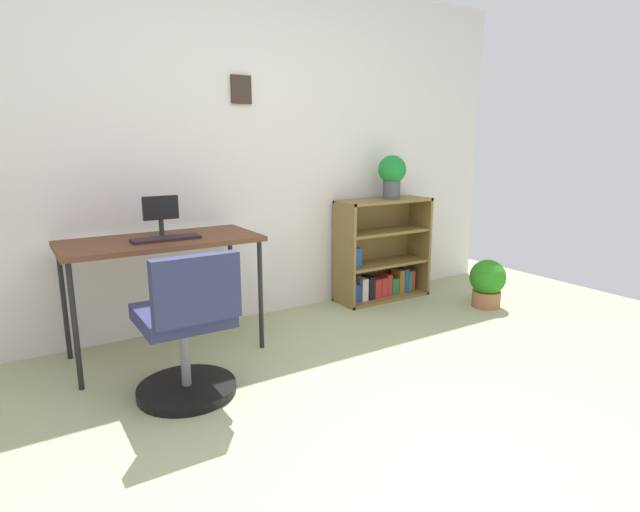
% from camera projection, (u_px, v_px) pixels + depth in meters
% --- Properties ---
extents(ground_plane, '(6.24, 6.24, 0.00)m').
position_uv_depth(ground_plane, '(424.00, 464.00, 2.13)').
color(ground_plane, '#A2A87B').
extents(wall_back, '(5.20, 0.12, 2.49)m').
position_uv_depth(wall_back, '(220.00, 152.00, 3.63)').
color(wall_back, silver).
rests_on(wall_back, ground_plane).
extents(desk, '(1.17, 0.56, 0.74)m').
position_uv_depth(desk, '(161.00, 248.00, 3.11)').
color(desk, '#58331D').
rests_on(desk, ground_plane).
extents(monitor, '(0.21, 0.15, 0.25)m').
position_uv_depth(monitor, '(161.00, 216.00, 3.12)').
color(monitor, '#262628').
rests_on(monitor, desk).
extents(keyboard, '(0.40, 0.13, 0.02)m').
position_uv_depth(keyboard, '(166.00, 239.00, 3.05)').
color(keyboard, black).
rests_on(keyboard, desk).
extents(office_chair, '(0.52, 0.55, 0.80)m').
position_uv_depth(office_chair, '(187.00, 337.00, 2.61)').
color(office_chair, black).
rests_on(office_chair, ground_plane).
extents(bookshelf_low, '(0.83, 0.30, 0.85)m').
position_uv_depth(bookshelf_low, '(379.00, 256.00, 4.35)').
color(bookshelf_low, olive).
rests_on(bookshelf_low, ground_plane).
extents(potted_plant_on_shelf, '(0.23, 0.23, 0.36)m').
position_uv_depth(potted_plant_on_shelf, '(392.00, 174.00, 4.19)').
color(potted_plant_on_shelf, '#474C51').
rests_on(potted_plant_on_shelf, bookshelf_low).
extents(potted_plant_floor, '(0.29, 0.29, 0.39)m').
position_uv_depth(potted_plant_floor, '(487.00, 282.00, 4.13)').
color(potted_plant_floor, '#9E6642').
rests_on(potted_plant_floor, ground_plane).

